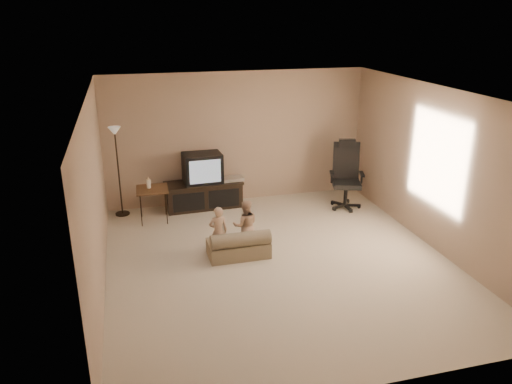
{
  "coord_description": "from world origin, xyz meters",
  "views": [
    {
      "loc": [
        -2.03,
        -6.33,
        3.54
      ],
      "look_at": [
        -0.2,
        0.6,
        0.92
      ],
      "focal_mm": 35.0,
      "sensor_mm": 36.0,
      "label": 1
    }
  ],
  "objects_px": {
    "child_sofa": "(239,246)",
    "toddler_left": "(218,231)",
    "side_table": "(152,190)",
    "tv_stand": "(204,185)",
    "office_chair": "(346,184)",
    "floor_lamp": "(117,152)",
    "toddler_right": "(245,225)"
  },
  "relations": [
    {
      "from": "side_table",
      "to": "child_sofa",
      "type": "xyz_separation_m",
      "value": [
        1.16,
        -1.76,
        -0.4
      ]
    },
    {
      "from": "side_table",
      "to": "child_sofa",
      "type": "bearing_deg",
      "value": -56.68
    },
    {
      "from": "floor_lamp",
      "to": "child_sofa",
      "type": "xyz_separation_m",
      "value": [
        1.7,
        -2.19,
        -1.01
      ]
    },
    {
      "from": "tv_stand",
      "to": "side_table",
      "type": "height_order",
      "value": "tv_stand"
    },
    {
      "from": "toddler_left",
      "to": "toddler_right",
      "type": "xyz_separation_m",
      "value": [
        0.44,
        0.07,
        0.02
      ]
    },
    {
      "from": "child_sofa",
      "to": "toddler_left",
      "type": "bearing_deg",
      "value": 154.23
    },
    {
      "from": "floor_lamp",
      "to": "toddler_left",
      "type": "relative_size",
      "value": 2.07
    },
    {
      "from": "toddler_left",
      "to": "toddler_right",
      "type": "bearing_deg",
      "value": -170.84
    },
    {
      "from": "office_chair",
      "to": "floor_lamp",
      "type": "relative_size",
      "value": 0.78
    },
    {
      "from": "child_sofa",
      "to": "toddler_right",
      "type": "xyz_separation_m",
      "value": [
        0.15,
        0.21,
        0.23
      ]
    },
    {
      "from": "side_table",
      "to": "floor_lamp",
      "type": "relative_size",
      "value": 0.5
    },
    {
      "from": "tv_stand",
      "to": "office_chair",
      "type": "height_order",
      "value": "office_chair"
    },
    {
      "from": "tv_stand",
      "to": "side_table",
      "type": "relative_size",
      "value": 1.83
    },
    {
      "from": "side_table",
      "to": "floor_lamp",
      "type": "xyz_separation_m",
      "value": [
        -0.54,
        0.43,
        0.61
      ]
    },
    {
      "from": "floor_lamp",
      "to": "toddler_left",
      "type": "distance_m",
      "value": 2.62
    },
    {
      "from": "tv_stand",
      "to": "toddler_right",
      "type": "height_order",
      "value": "tv_stand"
    },
    {
      "from": "office_chair",
      "to": "toddler_right",
      "type": "bearing_deg",
      "value": -132.08
    },
    {
      "from": "tv_stand",
      "to": "toddler_left",
      "type": "height_order",
      "value": "tv_stand"
    },
    {
      "from": "tv_stand",
      "to": "side_table",
      "type": "xyz_separation_m",
      "value": [
        -0.98,
        -0.41,
        0.15
      ]
    },
    {
      "from": "tv_stand",
      "to": "toddler_left",
      "type": "distance_m",
      "value": 2.04
    },
    {
      "from": "floor_lamp",
      "to": "toddler_right",
      "type": "bearing_deg",
      "value": -46.84
    },
    {
      "from": "tv_stand",
      "to": "floor_lamp",
      "type": "distance_m",
      "value": 1.7
    },
    {
      "from": "office_chair",
      "to": "child_sofa",
      "type": "relative_size",
      "value": 1.39
    },
    {
      "from": "tv_stand",
      "to": "office_chair",
      "type": "xyz_separation_m",
      "value": [
        2.6,
        -0.65,
        0.02
      ]
    },
    {
      "from": "office_chair",
      "to": "child_sofa",
      "type": "height_order",
      "value": "office_chair"
    },
    {
      "from": "office_chair",
      "to": "child_sofa",
      "type": "xyz_separation_m",
      "value": [
        -2.42,
        -1.52,
        -0.28
      ]
    },
    {
      "from": "tv_stand",
      "to": "toddler_right",
      "type": "bearing_deg",
      "value": -82.76
    },
    {
      "from": "side_table",
      "to": "office_chair",
      "type": "bearing_deg",
      "value": -3.9
    },
    {
      "from": "side_table",
      "to": "toddler_left",
      "type": "bearing_deg",
      "value": -61.81
    },
    {
      "from": "floor_lamp",
      "to": "side_table",
      "type": "bearing_deg",
      "value": -38.15
    },
    {
      "from": "side_table",
      "to": "child_sofa",
      "type": "relative_size",
      "value": 0.88
    },
    {
      "from": "side_table",
      "to": "toddler_left",
      "type": "xyz_separation_m",
      "value": [
        0.87,
        -1.62,
        -0.19
      ]
    }
  ]
}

